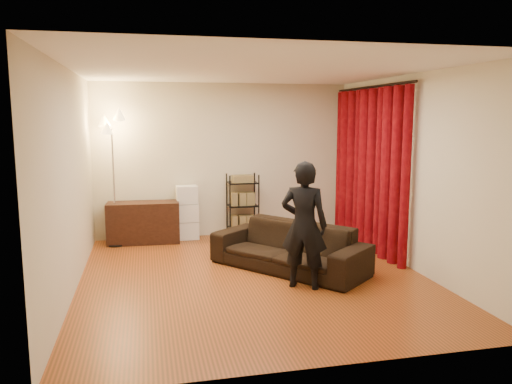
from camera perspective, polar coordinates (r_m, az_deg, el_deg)
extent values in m
plane|color=#9A451C|center=(6.75, -0.28, -9.67)|extent=(5.00, 5.00, 0.00)
plane|color=white|center=(6.44, -0.30, 13.79)|extent=(5.00, 5.00, 0.00)
plane|color=beige|center=(8.90, -3.71, 3.64)|extent=(5.00, 0.00, 5.00)
plane|color=beige|center=(4.08, 7.19, -2.33)|extent=(5.00, 0.00, 5.00)
plane|color=beige|center=(6.37, -20.47, 1.14)|extent=(0.00, 5.00, 5.00)
plane|color=beige|center=(7.27, 17.33, 2.15)|extent=(0.00, 5.00, 5.00)
cylinder|color=black|center=(8.19, 13.12, 11.62)|extent=(0.04, 2.65, 0.04)
imported|color=black|center=(7.00, 3.77, -6.29)|extent=(2.07, 2.24, 0.64)
imported|color=black|center=(6.19, 5.51, -3.79)|extent=(0.69, 0.62, 1.59)
cube|color=#321910|center=(8.64, -12.72, -3.42)|extent=(1.22, 0.51, 0.70)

